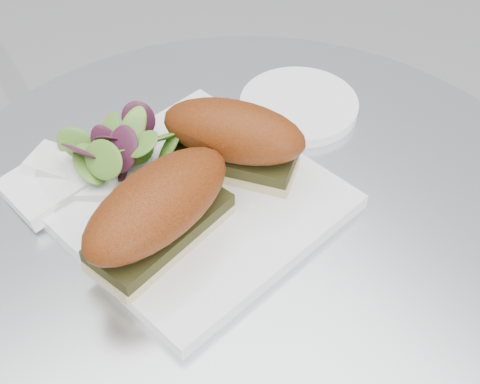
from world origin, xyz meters
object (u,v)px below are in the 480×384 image
object	(u,v)px
sandwich_right	(234,138)
saucer	(299,105)
plate	(193,201)
sandwich_left	(158,211)

from	to	relation	value
sandwich_right	saucer	size ratio (longest dim) A/B	1.13
plate	sandwich_right	world-z (taller)	sandwich_right
plate	sandwich_right	xyz separation A→B (m)	(0.06, 0.01, 0.05)
sandwich_right	plate	bearing A→B (deg)	-118.30
plate	sandwich_right	size ratio (longest dim) A/B	1.58
sandwich_right	sandwich_left	bearing A→B (deg)	-106.12
plate	saucer	world-z (taller)	plate
sandwich_left	sandwich_right	world-z (taller)	same
plate	sandwich_left	xyz separation A→B (m)	(-0.06, -0.03, 0.05)
sandwich_left	sandwich_right	distance (m)	0.12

